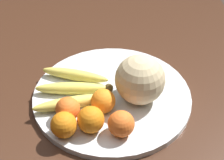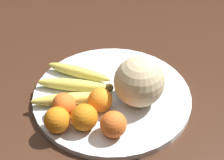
# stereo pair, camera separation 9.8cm
# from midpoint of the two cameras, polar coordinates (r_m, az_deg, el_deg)

# --- Properties ---
(kitchen_table) EXTENTS (1.22, 1.04, 0.73)m
(kitchen_table) POSITION_cam_midpoint_polar(r_m,az_deg,el_deg) (1.10, -5.71, -6.39)
(kitchen_table) COLOR #3D2316
(kitchen_table) RESTS_ON ground_plane
(fruit_bowl) EXTENTS (0.43, 0.43, 0.02)m
(fruit_bowl) POSITION_cam_midpoint_polar(r_m,az_deg,el_deg) (1.02, -2.76, -2.60)
(fruit_bowl) COLOR silver
(fruit_bowl) RESTS_ON kitchen_table
(melon) EXTENTS (0.13, 0.13, 0.13)m
(melon) POSITION_cam_midpoint_polar(r_m,az_deg,el_deg) (0.95, 1.39, -0.04)
(melon) COLOR beige
(melon) RESTS_ON fruit_bowl
(banana_bunch) EXTENTS (0.19, 0.21, 0.03)m
(banana_bunch) POSITION_cam_midpoint_polar(r_m,az_deg,el_deg) (1.01, -8.60, -1.43)
(banana_bunch) COLOR #473819
(banana_bunch) RESTS_ON fruit_bowl
(orange_front_left) EXTENTS (0.07, 0.07, 0.07)m
(orange_front_left) POSITION_cam_midpoint_polar(r_m,az_deg,el_deg) (0.90, -6.27, -6.16)
(orange_front_left) COLOR orange
(orange_front_left) RESTS_ON fruit_bowl
(orange_front_right) EXTENTS (0.06, 0.06, 0.06)m
(orange_front_right) POSITION_cam_midpoint_polar(r_m,az_deg,el_deg) (0.89, -1.76, -6.84)
(orange_front_right) COLOR orange
(orange_front_right) RESTS_ON fruit_bowl
(orange_mid_center) EXTENTS (0.06, 0.06, 0.06)m
(orange_mid_center) POSITION_cam_midpoint_polar(r_m,az_deg,el_deg) (0.94, -9.75, -4.51)
(orange_mid_center) COLOR orange
(orange_mid_center) RESTS_ON fruit_bowl
(orange_back_left) EXTENTS (0.06, 0.06, 0.06)m
(orange_back_left) POSITION_cam_midpoint_polar(r_m,az_deg,el_deg) (0.95, -4.31, -3.36)
(orange_back_left) COLOR orange
(orange_back_left) RESTS_ON fruit_bowl
(orange_back_right) EXTENTS (0.06, 0.06, 0.06)m
(orange_back_right) POSITION_cam_midpoint_polar(r_m,az_deg,el_deg) (0.90, -10.48, -6.89)
(orange_back_right) COLOR orange
(orange_back_right) RESTS_ON fruit_bowl
(produce_tag) EXTENTS (0.09, 0.07, 0.00)m
(produce_tag) POSITION_cam_midpoint_polar(r_m,az_deg,el_deg) (0.96, -7.80, -5.61)
(produce_tag) COLOR white
(produce_tag) RESTS_ON fruit_bowl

